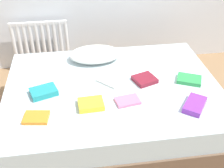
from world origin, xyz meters
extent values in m
plane|color=#93704C|center=(0.00, 0.00, 0.00)|extent=(8.00, 8.00, 0.00)
cube|color=brown|center=(0.00, 0.00, 0.14)|extent=(2.00, 1.50, 0.28)
cube|color=silver|center=(0.00, 0.00, 0.39)|extent=(1.96, 1.46, 0.22)
cylinder|color=white|center=(-1.06, 1.20, 0.39)|extent=(0.04, 0.04, 0.56)
cylinder|color=white|center=(-0.99, 1.20, 0.39)|extent=(0.04, 0.04, 0.56)
cylinder|color=white|center=(-0.92, 1.20, 0.39)|extent=(0.04, 0.04, 0.56)
cylinder|color=white|center=(-0.85, 1.20, 0.39)|extent=(0.04, 0.04, 0.56)
cylinder|color=white|center=(-0.78, 1.20, 0.39)|extent=(0.04, 0.04, 0.56)
cylinder|color=white|center=(-0.70, 1.20, 0.39)|extent=(0.04, 0.04, 0.56)
cylinder|color=white|center=(-0.63, 1.20, 0.39)|extent=(0.04, 0.04, 0.56)
cylinder|color=white|center=(-0.56, 1.20, 0.39)|extent=(0.04, 0.04, 0.56)
cylinder|color=white|center=(-0.49, 1.20, 0.39)|extent=(0.04, 0.04, 0.56)
cylinder|color=white|center=(-0.42, 1.20, 0.39)|extent=(0.04, 0.04, 0.56)
cube|color=white|center=(-0.74, 1.20, 0.65)|extent=(0.69, 0.04, 0.04)
cube|color=white|center=(-0.74, 1.20, 0.13)|extent=(0.69, 0.04, 0.04)
ellipsoid|color=white|center=(-0.12, 0.49, 0.57)|extent=(0.53, 0.35, 0.13)
cube|color=maroon|center=(0.31, 0.02, 0.52)|extent=(0.24, 0.23, 0.04)
cube|color=teal|center=(-0.62, -0.05, 0.53)|extent=(0.26, 0.22, 0.05)
cube|color=purple|center=(0.63, -0.41, 0.52)|extent=(0.26, 0.29, 0.05)
cube|color=pink|center=(0.09, -0.26, 0.51)|extent=(0.22, 0.17, 0.02)
cube|color=white|center=(-0.01, 0.07, 0.51)|extent=(0.28, 0.28, 0.02)
cube|color=yellow|center=(-0.22, -0.28, 0.52)|extent=(0.22, 0.17, 0.05)
cube|color=green|center=(0.72, -0.03, 0.52)|extent=(0.27, 0.24, 0.04)
cube|color=orange|center=(-0.66, -0.37, 0.51)|extent=(0.22, 0.18, 0.03)
camera|label=1|loc=(-0.31, -2.11, 2.01)|focal=45.55mm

